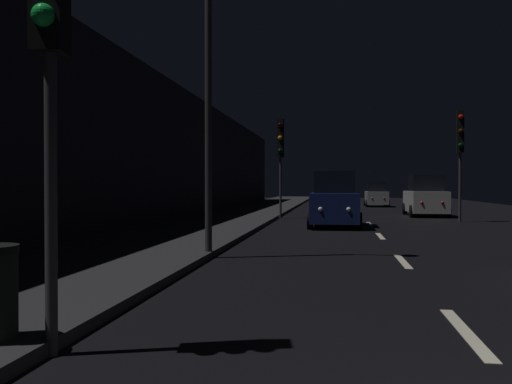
# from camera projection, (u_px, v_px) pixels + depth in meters

# --- Properties ---
(ground) EXTENTS (25.25, 84.00, 0.02)m
(ground) POSITION_uv_depth(u_px,v_px,m) (364.00, 218.00, 27.44)
(ground) COLOR black
(sidewalk_left) EXTENTS (4.40, 84.00, 0.15)m
(sidewalk_left) POSITION_uv_depth(u_px,v_px,m) (238.00, 215.00, 28.36)
(sidewalk_left) COLOR #28282B
(sidewalk_left) RESTS_ON ground
(building_facade_left) EXTENTS (0.80, 63.00, 6.31)m
(building_facade_left) POSITION_uv_depth(u_px,v_px,m) (170.00, 153.00, 25.22)
(building_facade_left) COLOR black
(building_facade_left) RESTS_ON ground
(lane_centerline) EXTENTS (0.16, 19.37, 0.01)m
(lane_centerline) POSITION_uv_depth(u_px,v_px,m) (389.00, 246.00, 14.71)
(lane_centerline) COLOR beige
(lane_centerline) RESTS_ON ground
(traffic_light_far_left) EXTENTS (0.33, 0.47, 4.93)m
(traffic_light_far_left) POSITION_uv_depth(u_px,v_px,m) (281.00, 146.00, 26.99)
(traffic_light_far_left) COLOR #38383A
(traffic_light_far_left) RESTS_ON ground
(traffic_light_far_right) EXTENTS (0.34, 0.47, 5.02)m
(traffic_light_far_right) POSITION_uv_depth(u_px,v_px,m) (460.00, 141.00, 24.47)
(traffic_light_far_right) COLOR #38383A
(traffic_light_far_right) RESTS_ON ground
(streetlamp_overhead) EXTENTS (1.70, 0.44, 7.41)m
(streetlamp_overhead) POSITION_uv_depth(u_px,v_px,m) (228.00, 43.00, 12.33)
(streetlamp_overhead) COLOR #2D2D30
(streetlamp_overhead) RESTS_ON ground
(car_approaching_headlights) EXTENTS (2.02, 4.37, 2.20)m
(car_approaching_headlights) POSITION_uv_depth(u_px,v_px,m) (334.00, 201.00, 21.77)
(car_approaching_headlights) COLOR #141E51
(car_approaching_headlights) RESTS_ON ground
(car_distant_taillights) EXTENTS (1.73, 3.75, 1.89)m
(car_distant_taillights) POSITION_uv_depth(u_px,v_px,m) (376.00, 195.00, 41.62)
(car_distant_taillights) COLOR #A5A8AD
(car_distant_taillights) RESTS_ON ground
(car_parked_right_far) EXTENTS (1.98, 4.29, 2.16)m
(car_parked_right_far) POSITION_uv_depth(u_px,v_px,m) (425.00, 198.00, 29.02)
(car_parked_right_far) COLOR silver
(car_parked_right_far) RESTS_ON ground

